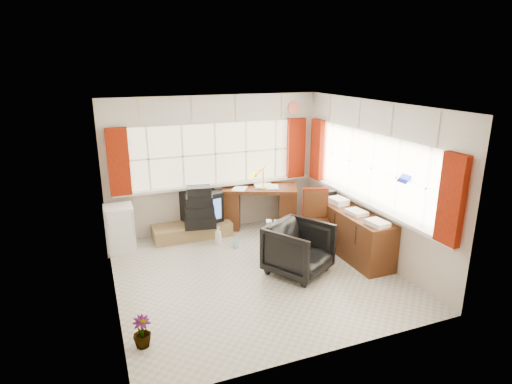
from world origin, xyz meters
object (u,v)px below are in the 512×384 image
desk_lamp (263,173)px  crt_tv (202,207)px  desk (259,204)px  office_chair (299,249)px  mini_fridge (120,229)px  tv_bench (192,231)px  radiator (283,243)px  credenza (347,229)px  task_chair (315,218)px

desk_lamp → crt_tv: size_ratio=0.60×
desk → desk_lamp: size_ratio=3.50×
desk_lamp → desk: bearing=90.4°
office_chair → mini_fridge: size_ratio=1.08×
desk_lamp → office_chair: 1.96m
desk_lamp → tv_bench: desk_lamp is taller
radiator → mini_fridge: size_ratio=0.82×
desk → radiator: (-0.18, -1.46, -0.18)m
desk_lamp → radiator: (-0.19, -1.28, -0.84)m
credenza → mini_fridge: credenza is taller
crt_tv → mini_fridge: (-1.47, -0.23, -0.13)m
office_chair → desk: bearing=54.1°
radiator → crt_tv: (-0.94, 1.50, 0.26)m
desk → mini_fridge: size_ratio=1.96×
desk_lamp → tv_bench: (-1.34, 0.12, -0.98)m
mini_fridge → credenza: bearing=-21.5°
office_chair → radiator: (-0.01, 0.53, -0.12)m
task_chair → mini_fridge: bearing=160.1°
desk → mini_fridge: bearing=-175.9°
desk → credenza: 1.83m
desk → crt_tv: (-1.12, 0.04, 0.08)m
desk_lamp → office_chair: bearing=-95.4°
tv_bench → desk_lamp: bearing=-5.1°
office_chair → crt_tv: size_ratio=1.15×
credenza → tv_bench: size_ratio=1.43×
desk_lamp → office_chair: desk_lamp is taller
credenza → tv_bench: (-2.28, 1.52, -0.27)m
tv_bench → mini_fridge: 1.28m
tv_bench → credenza: bearing=-33.7°
crt_tv → desk_lamp: bearing=-11.0°
tv_bench → mini_fridge: size_ratio=1.78×
desk_lamp → credenza: (0.94, -1.40, -0.71)m
radiator → task_chair: bearing=13.3°
desk → mini_fridge: (-2.59, -0.18, -0.05)m
task_chair → crt_tv: (-1.61, 1.34, -0.03)m
radiator → mini_fridge: mini_fridge is taller
task_chair → office_chair: 0.97m
credenza → mini_fridge: bearing=158.5°
radiator → crt_tv: 1.79m
desk_lamp → crt_tv: bearing=169.0°
desk → tv_bench: bearing=-177.7°
desk → credenza: credenza is taller
desk_lamp → credenza: size_ratio=0.22×
task_chair → radiator: bearing=-166.7°
office_chair → tv_bench: size_ratio=0.61×
desk_lamp → radiator: size_ratio=0.68×
task_chair → credenza: size_ratio=0.52×
tv_bench → crt_tv: (0.22, 0.10, 0.40)m
credenza → mini_fridge: size_ratio=2.54×
mini_fridge → task_chair: bearing=-19.9°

